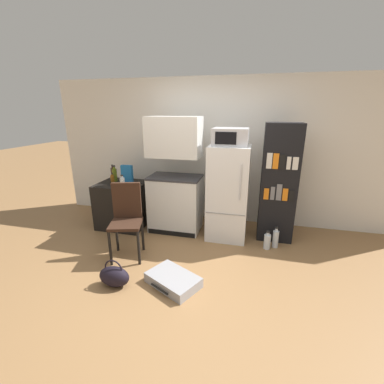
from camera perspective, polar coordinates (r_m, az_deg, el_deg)
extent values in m
plane|color=olive|center=(3.20, -0.52, -19.44)|extent=(24.00, 24.00, 0.00)
cube|color=white|center=(4.54, 8.27, 8.69)|extent=(6.40, 0.10, 2.46)
cube|color=black|center=(4.57, -15.10, -2.71)|extent=(0.77, 0.67, 0.76)
cube|color=silver|center=(4.26, -3.68, -2.71)|extent=(0.82, 0.53, 0.89)
cube|color=#333338|center=(4.12, -3.81, 3.30)|extent=(0.84, 0.54, 0.03)
cube|color=silver|center=(4.01, -4.00, 12.11)|extent=(0.82, 0.45, 0.61)
cube|color=black|center=(4.19, -4.67, -9.14)|extent=(0.79, 0.01, 0.08)
cube|color=white|center=(3.97, 8.01, -0.16)|extent=(0.60, 0.60, 1.44)
cube|color=gray|center=(3.77, 7.36, -4.88)|extent=(0.58, 0.01, 0.01)
cylinder|color=silver|center=(3.59, 10.75, 2.07)|extent=(0.02, 0.02, 0.51)
cube|color=#B7B7BC|center=(3.80, 8.56, 12.05)|extent=(0.50, 0.42, 0.25)
cube|color=black|center=(3.59, 7.49, 11.77)|extent=(0.29, 0.01, 0.17)
cube|color=black|center=(4.04, 18.69, 1.75)|extent=(0.52, 0.36, 1.77)
cube|color=orange|center=(3.88, 16.17, -0.41)|extent=(0.07, 0.01, 0.17)
cube|color=slate|center=(3.88, 17.47, -0.29)|extent=(0.06, 0.01, 0.20)
cube|color=slate|center=(3.88, 18.77, -0.08)|extent=(0.07, 0.01, 0.24)
cube|color=orange|center=(3.90, 19.99, -0.57)|extent=(0.07, 0.01, 0.18)
cube|color=black|center=(3.91, 21.23, -0.79)|extent=(0.07, 0.01, 0.16)
cube|color=silver|center=(3.76, 16.81, 6.65)|extent=(0.07, 0.01, 0.22)
cube|color=orange|center=(3.77, 18.12, 6.52)|extent=(0.08, 0.01, 0.22)
cube|color=black|center=(3.78, 19.43, 6.35)|extent=(0.08, 0.01, 0.21)
cube|color=silver|center=(3.79, 20.71, 6.02)|extent=(0.05, 0.01, 0.18)
cube|color=silver|center=(3.80, 22.01, 5.89)|extent=(0.07, 0.01, 0.18)
cylinder|color=#566619|center=(4.60, -16.82, 3.63)|extent=(0.08, 0.08, 0.21)
cylinder|color=#566619|center=(4.57, -16.97, 5.17)|extent=(0.04, 0.04, 0.04)
cylinder|color=black|center=(4.56, -17.00, 5.54)|extent=(0.04, 0.04, 0.02)
cylinder|color=brown|center=(4.51, -17.28, 2.75)|extent=(0.06, 0.06, 0.13)
cylinder|color=brown|center=(4.49, -17.36, 3.68)|extent=(0.03, 0.03, 0.02)
cylinder|color=black|center=(4.49, -17.38, 3.91)|extent=(0.03, 0.03, 0.01)
cylinder|color=silver|center=(4.14, -15.20, 1.93)|extent=(0.07, 0.07, 0.17)
cylinder|color=silver|center=(4.11, -15.31, 3.26)|extent=(0.03, 0.03, 0.03)
cylinder|color=black|center=(4.11, -15.34, 3.58)|extent=(0.04, 0.04, 0.02)
cylinder|color=black|center=(4.69, -17.15, 3.85)|extent=(0.07, 0.07, 0.21)
cylinder|color=black|center=(4.67, -17.28, 5.32)|extent=(0.03, 0.03, 0.04)
cylinder|color=black|center=(4.66, -17.31, 5.67)|extent=(0.04, 0.04, 0.02)
cube|color=#1E66A8|center=(4.42, -14.23, 3.87)|extent=(0.19, 0.07, 0.30)
cylinder|color=black|center=(3.53, -17.73, -11.89)|extent=(0.04, 0.04, 0.48)
cylinder|color=black|center=(3.45, -11.76, -12.08)|extent=(0.04, 0.04, 0.48)
cylinder|color=black|center=(3.84, -16.36, -9.23)|extent=(0.04, 0.04, 0.48)
cylinder|color=black|center=(3.76, -10.90, -9.34)|extent=(0.04, 0.04, 0.48)
cube|color=#331E14|center=(3.52, -14.51, -6.88)|extent=(0.50, 0.50, 0.04)
cube|color=#331E14|center=(3.59, -14.27, -1.79)|extent=(0.38, 0.15, 0.50)
cube|color=#99999E|center=(3.14, -4.22, -18.90)|extent=(0.70, 0.61, 0.12)
cylinder|color=black|center=(3.03, -7.26, -20.60)|extent=(0.25, 0.14, 0.02)
ellipsoid|color=black|center=(3.21, -16.89, -17.52)|extent=(0.36, 0.20, 0.24)
torus|color=black|center=(3.15, -17.07, -15.91)|extent=(0.21, 0.02, 0.21)
cylinder|color=silver|center=(3.95, 16.36, -10.55)|extent=(0.10, 0.10, 0.22)
cylinder|color=silver|center=(3.89, 16.52, -8.87)|extent=(0.04, 0.04, 0.04)
cylinder|color=black|center=(3.87, 16.56, -8.46)|extent=(0.05, 0.05, 0.02)
cylinder|color=silver|center=(4.01, 18.05, -9.92)|extent=(0.09, 0.09, 0.26)
cylinder|color=silver|center=(3.95, 18.26, -7.97)|extent=(0.04, 0.04, 0.05)
cylinder|color=black|center=(3.93, 18.31, -7.50)|extent=(0.04, 0.04, 0.03)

